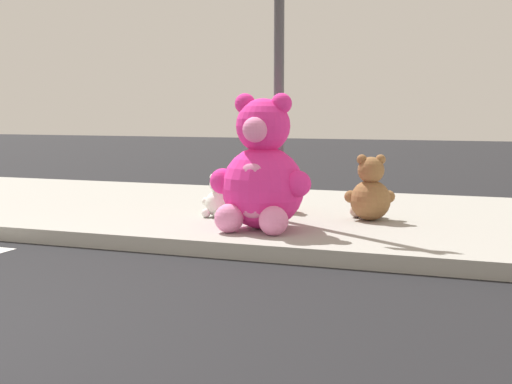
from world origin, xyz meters
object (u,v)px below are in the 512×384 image
plush_brown (370,194)px  sign_pole (279,62)px  plush_pink_large (262,175)px  plush_white (217,200)px  plush_red (283,195)px

plush_brown → sign_pole: bearing=-157.6°
plush_pink_large → plush_white: (-0.74, 0.59, -0.35)m
plush_brown → plush_red: 1.11m
plush_brown → plush_pink_large: bearing=-132.9°
plush_white → plush_brown: bearing=12.9°
plush_pink_large → plush_red: plush_pink_large is taller
sign_pole → plush_white: bearing=179.8°
sign_pole → plush_red: (-0.16, 0.63, -1.50)m
sign_pole → plush_pink_large: size_ratio=2.35×
sign_pole → plush_brown: size_ratio=4.45×
plush_pink_large → plush_red: bearing=98.3°
plush_brown → plush_white: plush_brown is taller
plush_pink_large → plush_brown: (0.90, 0.97, -0.26)m
plush_white → plush_red: size_ratio=0.96×
plush_pink_large → plush_red: 1.28m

